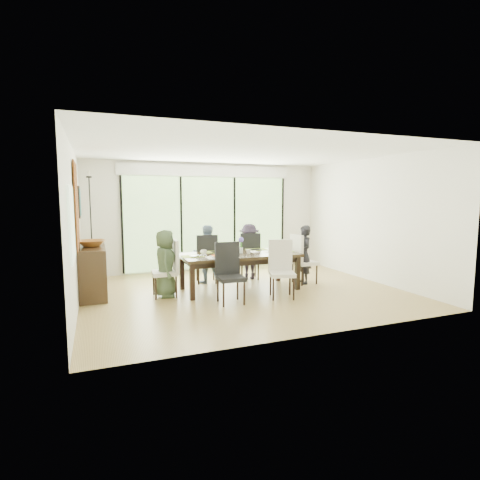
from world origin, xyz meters
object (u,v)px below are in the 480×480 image
object	(u,v)px
person_left_end	(165,263)
cup_b	(248,252)
chair_near_right	(282,269)
person_far_left	(206,254)
chair_right_end	(305,259)
vase	(241,250)
laptop	(200,256)
person_right_end	(304,255)
table_top	(240,255)
sideboard	(93,270)
chair_far_left	(206,258)
cup_a	(204,252)
person_far_right	(249,252)
cup_c	(273,249)
bowl	(92,243)
chair_far_right	(249,255)
chair_near_left	(231,273)
chair_left_end	(164,268)

from	to	relation	value
person_left_end	cup_b	xyz separation A→B (m)	(1.63, -0.10, 0.15)
chair_near_right	person_far_left	size ratio (longest dim) A/B	0.85
chair_right_end	vase	xyz separation A→B (m)	(-1.45, 0.05, 0.25)
person_far_left	laptop	xyz separation A→B (m)	(-0.40, -0.93, 0.11)
person_right_end	table_top	bearing A→B (deg)	-80.55
chair_right_end	sideboard	bearing A→B (deg)	77.25
chair_far_left	person_far_left	size ratio (longest dim) A/B	0.85
vase	person_left_end	bearing A→B (deg)	-178.13
cup_a	sideboard	size ratio (longest dim) A/B	0.07
person_right_end	cup_b	size ratio (longest dim) A/B	12.90
cup_b	person_far_right	bearing A→B (deg)	66.73
laptop	cup_c	distance (m)	1.66
person_far_right	laptop	distance (m)	1.68
chair_far_left	laptop	size ratio (longest dim) A/B	3.33
bowl	chair_near_right	bearing A→B (deg)	-24.42
chair_far_right	bowl	world-z (taller)	chair_far_right
chair_right_end	vase	bearing A→B (deg)	84.68
vase	cup_a	distance (m)	0.76
person_far_left	person_far_right	xyz separation A→B (m)	(1.00, 0.00, 0.00)
person_left_end	cup_b	size ratio (longest dim) A/B	12.90
chair_near_right	cup_c	xyz separation A→B (m)	(0.30, 0.97, 0.24)
cup_b	sideboard	xyz separation A→B (m)	(-2.89, 0.80, -0.31)
cup_a	cup_c	world-z (taller)	same
table_top	cup_a	distance (m)	0.72
cup_a	chair_near_left	bearing A→B (deg)	-78.91
chair_far_right	person_left_end	distance (m)	2.20
chair_right_end	person_right_end	xyz separation A→B (m)	(-0.02, 0.00, 0.09)
chair_near_right	laptop	bearing A→B (deg)	168.37
chair_far_right	cup_b	size ratio (longest dim) A/B	11.00
table_top	cup_c	world-z (taller)	cup_c
person_right_end	laptop	size ratio (longest dim) A/B	3.91
table_top	laptop	bearing A→B (deg)	-173.29
person_far_left	table_top	bearing A→B (deg)	122.28
chair_near_right	chair_left_end	bearing A→B (deg)	174.56
person_far_right	laptop	xyz separation A→B (m)	(-1.40, -0.93, 0.11)
vase	cup_b	size ratio (longest dim) A/B	1.20
person_far_left	sideboard	world-z (taller)	person_far_left
person_far_right	vase	xyz separation A→B (m)	(-0.50, -0.78, 0.16)
person_far_right	cup_b	world-z (taller)	person_far_right
chair_far_right	person_far_right	distance (m)	0.09
chair_far_right	cup_a	world-z (taller)	chair_far_right
chair_far_right	person_right_end	distance (m)	1.26
chair_near_left	chair_near_right	distance (m)	1.00
chair_right_end	person_left_end	size ratio (longest dim) A/B	0.85
laptop	cup_a	distance (m)	0.29
vase	bowl	size ratio (longest dim) A/B	0.24
chair_right_end	person_right_end	distance (m)	0.09
chair_far_right	sideboard	bearing A→B (deg)	15.18
vase	sideboard	size ratio (longest dim) A/B	0.07
bowl	table_top	bearing A→B (deg)	-12.40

